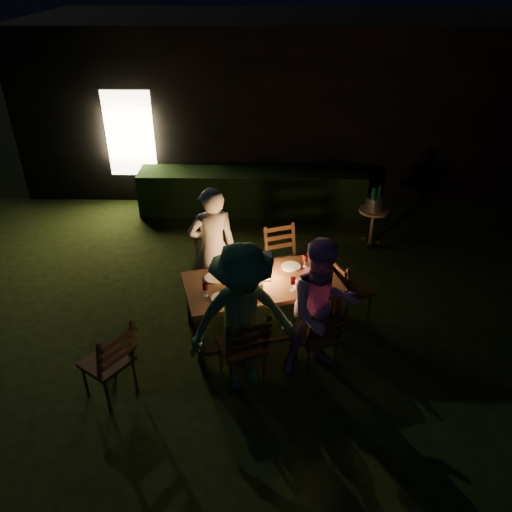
{
  "coord_description": "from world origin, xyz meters",
  "views": [
    {
      "loc": [
        -0.26,
        -4.92,
        4.19
      ],
      "look_at": [
        -0.37,
        0.41,
        0.99
      ],
      "focal_mm": 35.0,
      "sensor_mm": 36.0,
      "label": 1
    }
  ],
  "objects_px": {
    "chair_end": "(350,298)",
    "ice_bucket": "(375,203)",
    "chair_far_left": "(215,284)",
    "bottle_bucket_a": "(373,202)",
    "bottle_table": "(242,275)",
    "side_table": "(374,214)",
    "person_opp_left": "(242,320)",
    "bottle_bucket_b": "(378,200)",
    "person_house_side": "(213,248)",
    "lantern": "(265,268)",
    "chair_near_right": "(317,346)",
    "chair_near_left": "(242,358)",
    "chair_spare": "(110,373)",
    "chair_far_right": "(284,274)",
    "dining_table": "(262,286)",
    "person_opp_right": "(322,309)"
  },
  "relations": [
    {
      "from": "lantern",
      "to": "side_table",
      "type": "distance_m",
      "value": 2.9
    },
    {
      "from": "chair_end",
      "to": "bottle_bucket_b",
      "type": "height_order",
      "value": "bottle_bucket_b"
    },
    {
      "from": "chair_end",
      "to": "person_opp_right",
      "type": "height_order",
      "value": "person_opp_right"
    },
    {
      "from": "ice_bucket",
      "to": "bottle_bucket_a",
      "type": "distance_m",
      "value": 0.08
    },
    {
      "from": "person_opp_right",
      "to": "lantern",
      "type": "height_order",
      "value": "person_opp_right"
    },
    {
      "from": "chair_spare",
      "to": "bottle_table",
      "type": "height_order",
      "value": "bottle_table"
    },
    {
      "from": "chair_end",
      "to": "ice_bucket",
      "type": "xyz_separation_m",
      "value": [
        0.63,
        1.98,
        0.48
      ]
    },
    {
      "from": "person_opp_right",
      "to": "bottle_table",
      "type": "distance_m",
      "value": 1.08
    },
    {
      "from": "chair_far_right",
      "to": "bottle_bucket_a",
      "type": "distance_m",
      "value": 2.07
    },
    {
      "from": "side_table",
      "to": "bottle_bucket_a",
      "type": "relative_size",
      "value": 2.05
    },
    {
      "from": "chair_spare",
      "to": "side_table",
      "type": "xyz_separation_m",
      "value": [
        3.45,
        3.45,
        0.26
      ]
    },
    {
      "from": "person_opp_left",
      "to": "bottle_bucket_b",
      "type": "relative_size",
      "value": 5.63
    },
    {
      "from": "lantern",
      "to": "bottle_table",
      "type": "xyz_separation_m",
      "value": [
        -0.27,
        -0.13,
        -0.02
      ]
    },
    {
      "from": "dining_table",
      "to": "person_opp_right",
      "type": "distance_m",
      "value": 0.95
    },
    {
      "from": "bottle_bucket_a",
      "to": "lantern",
      "type": "bearing_deg",
      "value": -127.89
    },
    {
      "from": "chair_spare",
      "to": "person_opp_left",
      "type": "xyz_separation_m",
      "value": [
        1.43,
        0.21,
        0.58
      ]
    },
    {
      "from": "chair_far_left",
      "to": "bottle_table",
      "type": "relative_size",
      "value": 3.72
    },
    {
      "from": "chair_near_left",
      "to": "lantern",
      "type": "relative_size",
      "value": 3.08
    },
    {
      "from": "person_opp_left",
      "to": "bottle_table",
      "type": "xyz_separation_m",
      "value": [
        -0.04,
        0.84,
        0.02
      ]
    },
    {
      "from": "ice_bucket",
      "to": "chair_end",
      "type": "bearing_deg",
      "value": -107.74
    },
    {
      "from": "chair_spare",
      "to": "person_house_side",
      "type": "bearing_deg",
      "value": 6.11
    },
    {
      "from": "chair_near_left",
      "to": "ice_bucket",
      "type": "xyz_separation_m",
      "value": [
        2.02,
        3.19,
        0.44
      ]
    },
    {
      "from": "chair_near_left",
      "to": "side_table",
      "type": "xyz_separation_m",
      "value": [
        2.02,
        3.19,
        0.25
      ]
    },
    {
      "from": "dining_table",
      "to": "bottle_table",
      "type": "bearing_deg",
      "value": 180.0
    },
    {
      "from": "person_opp_right",
      "to": "side_table",
      "type": "relative_size",
      "value": 2.63
    },
    {
      "from": "bottle_bucket_a",
      "to": "bottle_bucket_b",
      "type": "distance_m",
      "value": 0.13
    },
    {
      "from": "chair_near_right",
      "to": "chair_end",
      "type": "distance_m",
      "value": 1.09
    },
    {
      "from": "chair_far_left",
      "to": "bottle_bucket_a",
      "type": "distance_m",
      "value": 2.98
    },
    {
      "from": "chair_near_right",
      "to": "side_table",
      "type": "xyz_separation_m",
      "value": [
        1.16,
        2.93,
        0.29
      ]
    },
    {
      "from": "ice_bucket",
      "to": "chair_spare",
      "type": "bearing_deg",
      "value": -134.97
    },
    {
      "from": "person_house_side",
      "to": "lantern",
      "type": "height_order",
      "value": "person_house_side"
    },
    {
      "from": "chair_far_right",
      "to": "side_table",
      "type": "bearing_deg",
      "value": -156.73
    },
    {
      "from": "chair_far_left",
      "to": "bottle_bucket_a",
      "type": "xyz_separation_m",
      "value": [
        2.41,
        1.67,
        0.5
      ]
    },
    {
      "from": "chair_far_left",
      "to": "side_table",
      "type": "relative_size",
      "value": 1.59
    },
    {
      "from": "chair_spare",
      "to": "chair_end",
      "type": "bearing_deg",
      "value": -27.73
    },
    {
      "from": "person_opp_right",
      "to": "bottle_table",
      "type": "height_order",
      "value": "person_opp_right"
    },
    {
      "from": "chair_spare",
      "to": "chair_far_left",
      "type": "bearing_deg",
      "value": 5.1
    },
    {
      "from": "dining_table",
      "to": "person_opp_right",
      "type": "bearing_deg",
      "value": -61.24
    },
    {
      "from": "bottle_table",
      "to": "ice_bucket",
      "type": "relative_size",
      "value": 0.93
    },
    {
      "from": "ice_bucket",
      "to": "bottle_bucket_a",
      "type": "height_order",
      "value": "bottle_bucket_a"
    },
    {
      "from": "person_opp_left",
      "to": "chair_near_right",
      "type": "bearing_deg",
      "value": 3.18
    },
    {
      "from": "chair_far_left",
      "to": "bottle_bucket_a",
      "type": "relative_size",
      "value": 3.26
    },
    {
      "from": "bottle_table",
      "to": "side_table",
      "type": "relative_size",
      "value": 0.43
    },
    {
      "from": "chair_far_right",
      "to": "bottle_table",
      "type": "height_order",
      "value": "bottle_table"
    },
    {
      "from": "chair_far_left",
      "to": "chair_near_left",
      "type": "bearing_deg",
      "value": 94.17
    },
    {
      "from": "person_house_side",
      "to": "bottle_bucket_b",
      "type": "xyz_separation_m",
      "value": [
        2.53,
        1.71,
        -0.05
      ]
    },
    {
      "from": "chair_near_right",
      "to": "chair_far_left",
      "type": "height_order",
      "value": "chair_far_left"
    },
    {
      "from": "chair_spare",
      "to": "bottle_bucket_b",
      "type": "bearing_deg",
      "value": -10.43
    },
    {
      "from": "chair_near_right",
      "to": "bottle_bucket_b",
      "type": "distance_m",
      "value": 3.25
    },
    {
      "from": "lantern",
      "to": "ice_bucket",
      "type": "distance_m",
      "value": 2.88
    }
  ]
}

